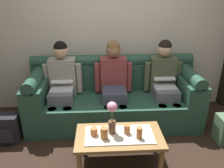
# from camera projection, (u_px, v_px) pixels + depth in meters

# --- Properties ---
(back_wall_patterned) EXTENTS (6.00, 0.12, 2.90)m
(back_wall_patterned) POSITION_uv_depth(u_px,v_px,m) (112.00, 19.00, 3.50)
(back_wall_patterned) COLOR beige
(back_wall_patterned) RESTS_ON ground_plane
(couch) EXTENTS (2.46, 0.88, 0.96)m
(couch) POSITION_uv_depth(u_px,v_px,m) (114.00, 98.00, 3.44)
(couch) COLOR #234738
(couch) RESTS_ON ground_plane
(person_left) EXTENTS (0.56, 0.67, 1.22)m
(person_left) POSITION_uv_depth(u_px,v_px,m) (62.00, 81.00, 3.28)
(person_left) COLOR #595B66
(person_left) RESTS_ON ground_plane
(person_middle) EXTENTS (0.56, 0.67, 1.22)m
(person_middle) POSITION_uv_depth(u_px,v_px,m) (114.00, 80.00, 3.32)
(person_middle) COLOR #383D4C
(person_middle) RESTS_ON ground_plane
(person_right) EXTENTS (0.56, 0.67, 1.22)m
(person_right) POSITION_uv_depth(u_px,v_px,m) (164.00, 79.00, 3.36)
(person_right) COLOR #595B66
(person_right) RESTS_ON ground_plane
(coffee_table) EXTENTS (0.97, 0.52, 0.40)m
(coffee_table) POSITION_uv_depth(u_px,v_px,m) (119.00, 139.00, 2.55)
(coffee_table) COLOR olive
(coffee_table) RESTS_ON ground_plane
(flower_vase) EXTENTS (0.11, 0.11, 0.38)m
(flower_vase) POSITION_uv_depth(u_px,v_px,m) (112.00, 116.00, 2.47)
(flower_vase) COLOR brown
(flower_vase) RESTS_ON coffee_table
(cup_near_left) EXTENTS (0.06, 0.06, 0.13)m
(cup_near_left) POSITION_uv_depth(u_px,v_px,m) (139.00, 133.00, 2.44)
(cup_near_left) COLOR #B26633
(cup_near_left) RESTS_ON coffee_table
(cup_near_right) EXTENTS (0.08, 0.08, 0.13)m
(cup_near_right) POSITION_uv_depth(u_px,v_px,m) (104.00, 133.00, 2.44)
(cup_near_right) COLOR #B26633
(cup_near_right) RESTS_ON coffee_table
(cup_far_center) EXTENTS (0.07, 0.07, 0.11)m
(cup_far_center) POSITION_uv_depth(u_px,v_px,m) (127.00, 129.00, 2.52)
(cup_far_center) COLOR #B26633
(cup_far_center) RESTS_ON coffee_table
(cup_far_left) EXTENTS (0.08, 0.08, 0.09)m
(cup_far_left) POSITION_uv_depth(u_px,v_px,m) (94.00, 132.00, 2.50)
(cup_far_left) COLOR #B26633
(cup_far_left) RESTS_ON coffee_table
(backpack_left) EXTENTS (0.33, 0.26, 0.39)m
(backpack_left) POSITION_uv_depth(u_px,v_px,m) (7.00, 129.00, 3.00)
(backpack_left) COLOR black
(backpack_left) RESTS_ON ground_plane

